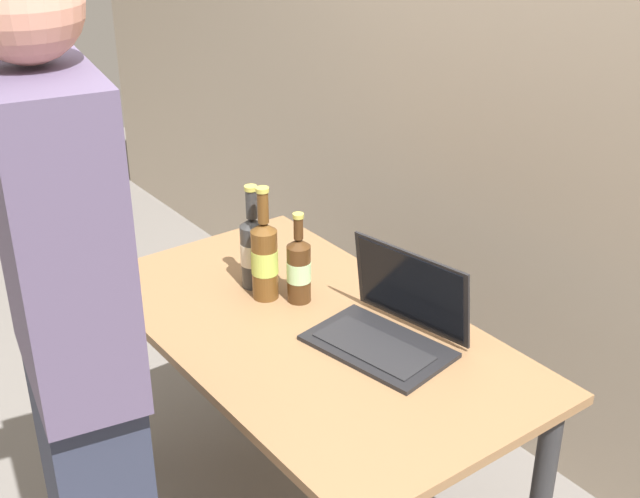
{
  "coord_description": "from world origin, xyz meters",
  "views": [
    {
      "loc": [
        1.53,
        -1.1,
        1.9
      ],
      "look_at": [
        0.05,
        0.0,
        0.98
      ],
      "focal_mm": 47.1,
      "sensor_mm": 36.0,
      "label": 1
    }
  ],
  "objects": [
    {
      "name": "desk",
      "position": [
        0.0,
        0.0,
        0.62
      ],
      "size": [
        1.28,
        0.71,
        0.73
      ],
      "color": "olive",
      "rests_on": "ground"
    },
    {
      "name": "laptop",
      "position": [
        0.18,
        0.13,
        0.79
      ],
      "size": [
        0.4,
        0.32,
        0.23
      ],
      "color": "black",
      "rests_on": "desk"
    },
    {
      "name": "beer_bottle_amber",
      "position": [
        -0.2,
        0.0,
        0.86
      ],
      "size": [
        0.07,
        0.07,
        0.33
      ],
      "color": "brown",
      "rests_on": "desk"
    },
    {
      "name": "beer_bottle_brown",
      "position": [
        -0.13,
        0.06,
        0.83
      ],
      "size": [
        0.07,
        0.07,
        0.26
      ],
      "color": "#472B14",
      "rests_on": "desk"
    },
    {
      "name": "beer_bottle_dark",
      "position": [
        -0.28,
        0.01,
        0.85
      ],
      "size": [
        0.07,
        0.07,
        0.31
      ],
      "color": "#333333",
      "rests_on": "desk"
    },
    {
      "name": "person_figure",
      "position": [
        0.05,
        -0.63,
        0.92
      ],
      "size": [
        0.46,
        0.33,
        1.78
      ],
      "color": "#2D3347",
      "rests_on": "ground"
    },
    {
      "name": "back_wall",
      "position": [
        0.0,
        0.87,
        1.3
      ],
      "size": [
        6.0,
        0.1,
        2.6
      ],
      "primitive_type": "cube",
      "color": "tan",
      "rests_on": "ground"
    }
  ]
}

